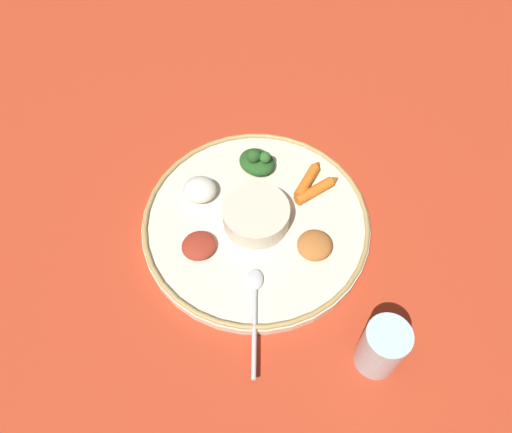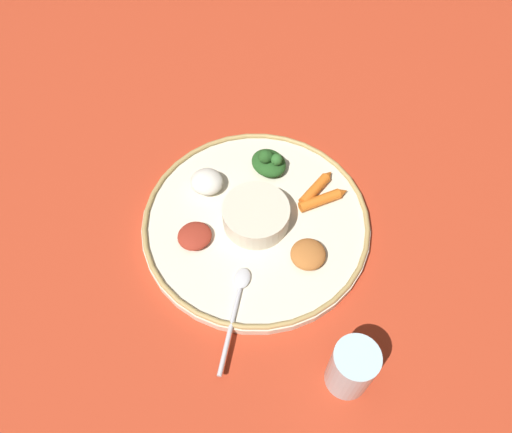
{
  "view_description": "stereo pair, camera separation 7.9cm",
  "coord_description": "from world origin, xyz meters",
  "px_view_note": "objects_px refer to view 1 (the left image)",
  "views": [
    {
      "loc": [
        -0.21,
        0.37,
        0.72
      ],
      "look_at": [
        0.0,
        0.0,
        0.03
      ],
      "focal_mm": 36.02,
      "sensor_mm": 36.0,
      "label": 1
    },
    {
      "loc": [
        -0.27,
        0.33,
        0.72
      ],
      "look_at": [
        0.0,
        0.0,
        0.03
      ],
      "focal_mm": 36.02,
      "sensor_mm": 36.0,
      "label": 2
    }
  ],
  "objects_px": {
    "center_bowl": "(256,215)",
    "carrot_near_spoon": "(317,189)",
    "drinking_glass": "(381,349)",
    "greens_pile": "(257,161)",
    "spoon": "(255,303)",
    "carrot_outer": "(308,179)"
  },
  "relations": [
    {
      "from": "greens_pile",
      "to": "spoon",
      "type": "bearing_deg",
      "value": 118.25
    },
    {
      "from": "carrot_near_spoon",
      "to": "drinking_glass",
      "type": "bearing_deg",
      "value": 132.56
    },
    {
      "from": "carrot_outer",
      "to": "drinking_glass",
      "type": "bearing_deg",
      "value": 133.99
    },
    {
      "from": "center_bowl",
      "to": "carrot_outer",
      "type": "relative_size",
      "value": 1.31
    },
    {
      "from": "center_bowl",
      "to": "spoon",
      "type": "distance_m",
      "value": 0.14
    },
    {
      "from": "greens_pile",
      "to": "carrot_near_spoon",
      "type": "bearing_deg",
      "value": -178.44
    },
    {
      "from": "carrot_outer",
      "to": "drinking_glass",
      "type": "height_order",
      "value": "drinking_glass"
    },
    {
      "from": "drinking_glass",
      "to": "greens_pile",
      "type": "bearing_deg",
      "value": -34.05
    },
    {
      "from": "spoon",
      "to": "center_bowl",
      "type": "bearing_deg",
      "value": -61.76
    },
    {
      "from": "greens_pile",
      "to": "drinking_glass",
      "type": "bearing_deg",
      "value": 145.95
    },
    {
      "from": "greens_pile",
      "to": "drinking_glass",
      "type": "distance_m",
      "value": 0.36
    },
    {
      "from": "carrot_near_spoon",
      "to": "carrot_outer",
      "type": "bearing_deg",
      "value": -29.58
    },
    {
      "from": "center_bowl",
      "to": "greens_pile",
      "type": "distance_m",
      "value": 0.11
    },
    {
      "from": "spoon",
      "to": "drinking_glass",
      "type": "xyz_separation_m",
      "value": [
        -0.18,
        -0.02,
        0.02
      ]
    },
    {
      "from": "spoon",
      "to": "carrot_outer",
      "type": "xyz_separation_m",
      "value": [
        0.03,
        -0.24,
        0.0
      ]
    },
    {
      "from": "spoon",
      "to": "drinking_glass",
      "type": "relative_size",
      "value": 1.54
    },
    {
      "from": "greens_pile",
      "to": "carrot_outer",
      "type": "xyz_separation_m",
      "value": [
        -0.09,
        -0.02,
        -0.01
      ]
    },
    {
      "from": "center_bowl",
      "to": "carrot_near_spoon",
      "type": "bearing_deg",
      "value": -121.53
    },
    {
      "from": "spoon",
      "to": "carrot_near_spoon",
      "type": "height_order",
      "value": "carrot_near_spoon"
    },
    {
      "from": "carrot_near_spoon",
      "to": "drinking_glass",
      "type": "relative_size",
      "value": 0.85
    },
    {
      "from": "center_bowl",
      "to": "carrot_outer",
      "type": "distance_m",
      "value": 0.12
    },
    {
      "from": "greens_pile",
      "to": "carrot_near_spoon",
      "type": "relative_size",
      "value": 0.81
    }
  ]
}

